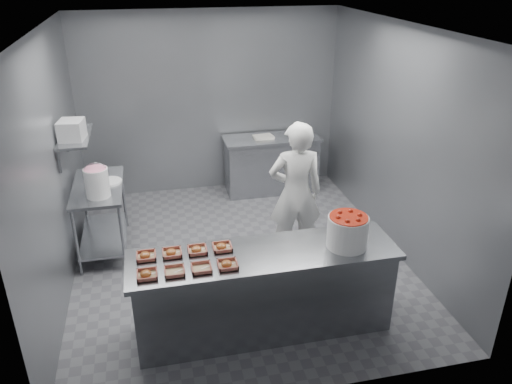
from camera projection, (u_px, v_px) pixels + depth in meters
The scene contains 24 objects.
floor at pixel (239, 258), 6.32m from camera, with size 4.50×4.50×0.00m, color #4C4C51.
ceiling at pixel (235, 27), 5.13m from camera, with size 4.50×4.50×0.00m, color white.
wall_back at pixel (210, 104), 7.71m from camera, with size 4.00×0.04×2.80m, color slate.
wall_left at pixel (54, 169), 5.33m from camera, with size 0.04×4.50×2.80m, color slate.
wall_right at pixel (397, 142), 6.12m from camera, with size 0.04×4.50×2.80m, color slate.
service_counter at pixel (264, 291), 4.94m from camera, with size 2.60×0.70×0.90m.
prep_table at pixel (101, 208), 6.27m from camera, with size 0.60×1.20×0.90m.
back_counter at pixel (271, 164), 7.99m from camera, with size 1.50×0.60×0.90m.
wall_shelf at pixel (75, 137), 5.83m from camera, with size 0.35×0.90×0.03m, color slate.
tray_0 at pixel (147, 274), 4.38m from camera, with size 0.19×0.18×0.06m.
tray_1 at pixel (175, 271), 4.43m from camera, with size 0.19×0.18×0.04m.
tray_2 at pixel (201, 268), 4.48m from camera, with size 0.19×0.18×0.04m.
tray_3 at pixel (227, 264), 4.53m from camera, with size 0.19×0.18×0.06m.
tray_4 at pixel (146, 256), 4.66m from camera, with size 0.19×0.18×0.06m.
tray_5 at pixel (172, 253), 4.71m from camera, with size 0.19×0.18×0.06m.
tray_6 at pixel (197, 250), 4.75m from camera, with size 0.19×0.18×0.06m.
tray_7 at pixel (222, 247), 4.80m from camera, with size 0.19×0.18×0.06m.
worker at pixel (296, 193), 5.97m from camera, with size 0.65×0.43×1.78m, color silver.
strawberry_tub at pixel (348, 231), 4.79m from camera, with size 0.39×0.39×0.32m.
glaze_bucket at pixel (97, 182), 5.79m from camera, with size 0.29×0.28×0.43m.
bucket_lid at pixel (109, 182), 6.23m from camera, with size 0.31×0.31×0.02m, color silver.
rag at pixel (95, 178), 6.35m from camera, with size 0.13×0.11×0.02m, color #CCB28C.
appliance at pixel (72, 130), 5.65m from camera, with size 0.26×0.30×0.23m, color gray.
paper_stack at pixel (263, 137), 7.76m from camera, with size 0.30×0.22×0.04m, color silver.
Camera 1 is at (-0.96, -5.29, 3.45)m, focal length 35.00 mm.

